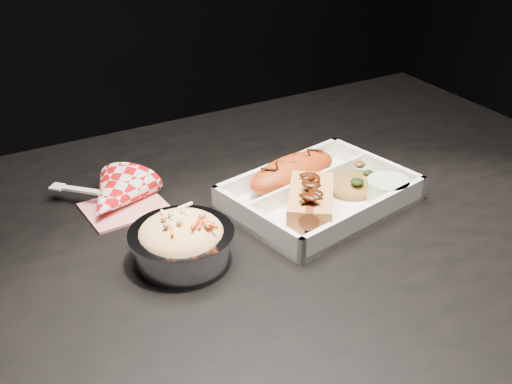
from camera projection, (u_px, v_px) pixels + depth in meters
dining_table at (259, 281)px, 0.91m from camera, size 1.20×0.80×0.75m
food_tray at (319, 198)px, 0.91m from camera, size 0.28×0.23×0.04m
fried_pastry at (293, 172)px, 0.94m from camera, size 0.17×0.09×0.05m
hotdog at (311, 202)px, 0.86m from camera, size 0.11×0.13×0.06m
fried_rice_mound at (356, 179)px, 0.94m from camera, size 0.10×0.09×0.03m
cupcake_liner at (387, 190)px, 0.91m from camera, size 0.06×0.06×0.03m
foil_coleslaw_cup at (181, 240)px, 0.78m from camera, size 0.13×0.13×0.07m
napkin_fork at (115, 197)px, 0.90m from camera, size 0.15×0.15×0.10m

